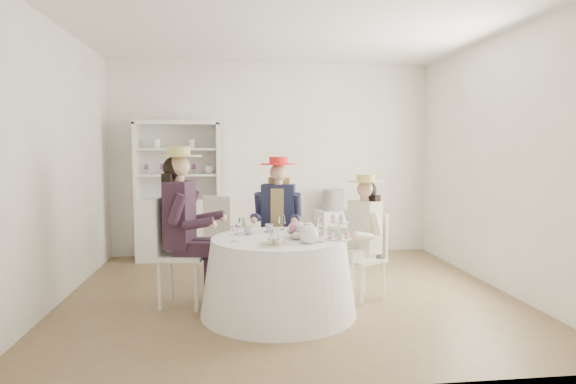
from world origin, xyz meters
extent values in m
plane|color=brown|center=(0.00, 0.00, 0.00)|extent=(4.50, 4.50, 0.00)
plane|color=white|center=(0.00, 0.00, 2.70)|extent=(4.50, 4.50, 0.00)
plane|color=silver|center=(0.00, 2.00, 1.35)|extent=(4.50, 0.00, 4.50)
plane|color=silver|center=(0.00, -2.00, 1.35)|extent=(4.50, 0.00, 4.50)
plane|color=silver|center=(-2.25, 0.00, 1.35)|extent=(0.00, 4.50, 4.50)
plane|color=silver|center=(2.25, 0.00, 1.35)|extent=(0.00, 4.50, 4.50)
cone|color=white|center=(-0.16, -0.55, 0.34)|extent=(1.41, 1.41, 0.68)
cylinder|color=white|center=(-0.16, -0.55, 0.69)|extent=(1.21, 1.21, 0.02)
cube|color=silver|center=(-1.29, 1.75, 0.41)|extent=(1.16, 0.60, 0.83)
cube|color=silver|center=(-1.29, 1.93, 1.33)|extent=(1.09, 0.23, 1.01)
cube|color=silver|center=(-1.29, 1.75, 1.84)|extent=(1.16, 0.60, 0.06)
cube|color=silver|center=(-1.82, 1.75, 1.33)|extent=(0.11, 0.41, 1.01)
cube|color=silver|center=(-0.75, 1.75, 1.33)|extent=(0.11, 0.41, 1.01)
cube|color=silver|center=(-1.29, 1.75, 1.15)|extent=(1.08, 0.54, 0.03)
cube|color=silver|center=(-1.29, 1.75, 1.49)|extent=(1.08, 0.54, 0.03)
sphere|color=white|center=(-0.87, 1.75, 1.22)|extent=(0.13, 0.13, 0.13)
cube|color=silver|center=(0.83, 1.75, 0.32)|extent=(0.48, 0.48, 0.64)
cylinder|color=black|center=(0.83, 1.75, 0.79)|extent=(0.34, 0.34, 0.29)
cube|color=silver|center=(-1.05, -0.24, 0.48)|extent=(0.50, 0.50, 0.04)
cylinder|color=silver|center=(-0.91, -0.44, 0.24)|extent=(0.04, 0.04, 0.47)
cylinder|color=silver|center=(-0.84, -0.10, 0.24)|extent=(0.04, 0.04, 0.47)
cylinder|color=silver|center=(-1.25, -0.37, 0.24)|extent=(0.04, 0.04, 0.47)
cylinder|color=silver|center=(-1.18, -0.04, 0.24)|extent=(0.04, 0.04, 0.47)
cube|color=silver|center=(-1.24, -0.20, 0.77)|extent=(0.11, 0.41, 0.54)
cube|color=black|center=(-1.07, -0.23, 0.88)|extent=(0.28, 0.42, 0.62)
cube|color=black|center=(-0.94, -0.36, 0.57)|extent=(0.38, 0.21, 0.13)
cylinder|color=black|center=(-0.79, -0.38, 0.25)|extent=(0.11, 0.11, 0.49)
cylinder|color=black|center=(-1.07, -0.46, 0.96)|extent=(0.20, 0.13, 0.30)
cube|color=black|center=(-0.90, -0.17, 0.57)|extent=(0.38, 0.21, 0.13)
cylinder|color=black|center=(-0.75, -0.19, 0.25)|extent=(0.11, 0.11, 0.49)
cylinder|color=black|center=(-0.98, -0.02, 0.96)|extent=(0.20, 0.13, 0.30)
cylinder|color=#D8A889|center=(-1.07, -0.23, 1.21)|extent=(0.10, 0.10, 0.09)
sphere|color=#D8A889|center=(-1.07, -0.23, 1.33)|extent=(0.20, 0.20, 0.20)
sphere|color=black|center=(-1.11, -0.22, 1.32)|extent=(0.20, 0.20, 0.20)
cube|color=black|center=(-1.15, -0.22, 1.06)|extent=(0.13, 0.27, 0.41)
cylinder|color=#CABF62|center=(-1.07, -0.23, 1.43)|extent=(0.43, 0.43, 0.01)
cylinder|color=#CABF62|center=(-1.07, -0.23, 1.47)|extent=(0.21, 0.21, 0.09)
cube|color=silver|center=(-0.07, 0.38, 0.45)|extent=(0.48, 0.48, 0.04)
cylinder|color=silver|center=(-0.27, 0.27, 0.22)|extent=(0.04, 0.04, 0.44)
cylinder|color=silver|center=(0.04, 0.19, 0.22)|extent=(0.04, 0.04, 0.44)
cylinder|color=silver|center=(-0.19, 0.58, 0.22)|extent=(0.04, 0.04, 0.44)
cylinder|color=silver|center=(0.12, 0.50, 0.22)|extent=(0.04, 0.04, 0.44)
cube|color=silver|center=(-0.03, 0.56, 0.72)|extent=(0.38, 0.12, 0.50)
cube|color=#1C1F38|center=(-0.07, 0.40, 0.82)|extent=(0.40, 0.28, 0.58)
cube|color=tan|center=(-0.07, 0.40, 0.82)|extent=(0.19, 0.25, 0.50)
cube|color=#1C1F38|center=(-0.19, 0.29, 0.53)|extent=(0.20, 0.36, 0.12)
cylinder|color=#1C1F38|center=(-0.22, 0.15, 0.23)|extent=(0.10, 0.10, 0.46)
cylinder|color=#1C1F38|center=(-0.28, 0.41, 0.89)|extent=(0.13, 0.19, 0.28)
cube|color=#1C1F38|center=(-0.01, 0.25, 0.53)|extent=(0.20, 0.36, 0.12)
cylinder|color=#1C1F38|center=(-0.05, 0.11, 0.23)|extent=(0.10, 0.10, 0.46)
cylinder|color=#1C1F38|center=(0.12, 0.32, 0.89)|extent=(0.13, 0.19, 0.28)
cylinder|color=#D8A889|center=(-0.07, 0.40, 1.13)|extent=(0.09, 0.09, 0.08)
sphere|color=#D8A889|center=(-0.07, 0.40, 1.24)|extent=(0.19, 0.19, 0.19)
sphere|color=tan|center=(-0.06, 0.45, 1.22)|extent=(0.19, 0.19, 0.19)
cube|color=tan|center=(-0.05, 0.48, 0.99)|extent=(0.25, 0.13, 0.38)
cylinder|color=red|center=(-0.07, 0.40, 1.33)|extent=(0.40, 0.40, 0.01)
cylinder|color=red|center=(-0.07, 0.40, 1.37)|extent=(0.20, 0.20, 0.08)
cube|color=silver|center=(0.72, -0.23, 0.40)|extent=(0.48, 0.48, 0.04)
cylinder|color=silver|center=(0.52, -0.17, 0.19)|extent=(0.03, 0.03, 0.39)
cylinder|color=silver|center=(0.66, -0.42, 0.19)|extent=(0.03, 0.03, 0.39)
cylinder|color=silver|center=(0.78, -0.03, 0.19)|extent=(0.03, 0.03, 0.39)
cylinder|color=silver|center=(0.91, -0.29, 0.19)|extent=(0.03, 0.03, 0.39)
cube|color=silver|center=(0.86, -0.15, 0.64)|extent=(0.18, 0.31, 0.44)
cube|color=white|center=(0.73, -0.22, 0.72)|extent=(0.30, 0.36, 0.51)
cube|color=white|center=(0.58, -0.20, 0.47)|extent=(0.32, 0.24, 0.11)
cylinder|color=white|center=(0.47, -0.26, 0.20)|extent=(0.09, 0.09, 0.41)
cylinder|color=white|center=(0.62, -0.07, 0.79)|extent=(0.17, 0.14, 0.24)
cube|color=white|center=(0.66, -0.35, 0.47)|extent=(0.32, 0.24, 0.11)
cylinder|color=white|center=(0.55, -0.40, 0.20)|extent=(0.09, 0.09, 0.41)
cylinder|color=white|center=(0.78, -0.40, 0.79)|extent=(0.17, 0.14, 0.24)
cylinder|color=#D8A889|center=(0.73, -0.22, 1.00)|extent=(0.08, 0.08, 0.07)
sphere|color=#D8A889|center=(0.73, -0.22, 1.10)|extent=(0.17, 0.17, 0.17)
sphere|color=black|center=(0.77, -0.20, 1.08)|extent=(0.17, 0.17, 0.17)
cube|color=black|center=(0.79, -0.18, 0.87)|extent=(0.16, 0.22, 0.34)
cylinder|color=#CABF62|center=(0.73, -0.22, 1.18)|extent=(0.35, 0.35, 0.01)
cylinder|color=#CABF62|center=(0.73, -0.22, 1.21)|extent=(0.18, 0.18, 0.07)
cube|color=silver|center=(-0.66, 0.99, 0.44)|extent=(0.53, 0.53, 0.04)
cylinder|color=silver|center=(-0.45, 1.05, 0.21)|extent=(0.04, 0.04, 0.43)
cylinder|color=silver|center=(-0.72, 1.20, 0.21)|extent=(0.04, 0.04, 0.43)
cylinder|color=silver|center=(-0.61, 0.78, 0.21)|extent=(0.04, 0.04, 0.43)
cylinder|color=silver|center=(-0.88, 0.94, 0.21)|extent=(0.04, 0.04, 0.43)
cube|color=silver|center=(-0.75, 0.84, 0.70)|extent=(0.33, 0.21, 0.49)
imported|color=white|center=(-0.43, -0.38, 0.73)|extent=(0.09, 0.09, 0.07)
imported|color=white|center=(-0.23, -0.28, 0.73)|extent=(0.09, 0.09, 0.07)
imported|color=white|center=(0.08, -0.45, 0.73)|extent=(0.10, 0.10, 0.07)
imported|color=white|center=(0.01, -0.64, 0.72)|extent=(0.24, 0.24, 0.05)
sphere|color=#CA6597|center=(0.11, -0.59, 0.79)|extent=(0.07, 0.07, 0.07)
sphere|color=white|center=(0.09, -0.55, 0.79)|extent=(0.07, 0.07, 0.07)
sphere|color=#CA6597|center=(0.06, -0.53, 0.79)|extent=(0.07, 0.07, 0.07)
sphere|color=white|center=(0.02, -0.53, 0.79)|extent=(0.07, 0.07, 0.07)
sphere|color=#CA6597|center=(-0.01, -0.55, 0.79)|extent=(0.07, 0.07, 0.07)
sphere|color=white|center=(-0.02, -0.59, 0.79)|extent=(0.07, 0.07, 0.07)
sphere|color=#CA6597|center=(-0.01, -0.62, 0.79)|extent=(0.07, 0.07, 0.07)
sphere|color=white|center=(0.02, -0.65, 0.79)|extent=(0.07, 0.07, 0.07)
sphere|color=#CA6597|center=(0.06, -0.65, 0.79)|extent=(0.07, 0.07, 0.07)
sphere|color=white|center=(0.09, -0.62, 0.79)|extent=(0.07, 0.07, 0.07)
sphere|color=white|center=(0.07, -0.84, 0.77)|extent=(0.17, 0.17, 0.17)
cylinder|color=white|center=(0.17, -0.84, 0.78)|extent=(0.10, 0.03, 0.08)
cylinder|color=white|center=(0.07, -0.84, 0.86)|extent=(0.04, 0.04, 0.02)
cylinder|color=white|center=(-0.23, -0.90, 0.70)|extent=(0.26, 0.26, 0.01)
cube|color=beige|center=(-0.28, -0.92, 0.73)|extent=(0.06, 0.04, 0.03)
cube|color=beige|center=(-0.23, -0.90, 0.74)|extent=(0.07, 0.05, 0.03)
cube|color=beige|center=(-0.18, -0.88, 0.73)|extent=(0.07, 0.06, 0.03)
cube|color=beige|center=(-0.25, -0.86, 0.74)|extent=(0.07, 0.07, 0.03)
cube|color=beige|center=(-0.20, -0.94, 0.73)|extent=(0.06, 0.07, 0.03)
cylinder|color=white|center=(0.36, -0.70, 0.70)|extent=(0.23, 0.23, 0.01)
cylinder|color=white|center=(0.36, -0.70, 0.77)|extent=(0.02, 0.02, 0.15)
cylinder|color=white|center=(0.36, -0.70, 0.85)|extent=(0.17, 0.17, 0.01)
camera|label=1|loc=(-0.58, -4.81, 1.49)|focal=30.00mm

